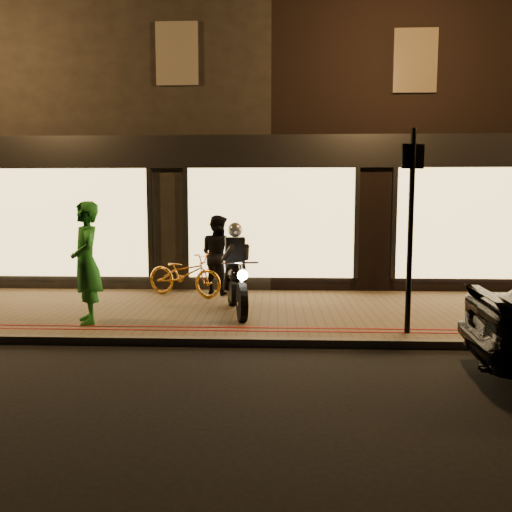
% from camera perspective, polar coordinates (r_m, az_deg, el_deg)
% --- Properties ---
extents(ground, '(90.00, 90.00, 0.00)m').
position_cam_1_polar(ground, '(7.23, 1.25, -10.41)').
color(ground, black).
rests_on(ground, ground).
extents(sidewalk, '(50.00, 4.00, 0.12)m').
position_cam_1_polar(sidewalk, '(9.15, 1.51, -6.48)').
color(sidewalk, brown).
rests_on(sidewalk, ground).
extents(kerb_stone, '(50.00, 0.14, 0.12)m').
position_cam_1_polar(kerb_stone, '(7.26, 1.26, -9.84)').
color(kerb_stone, '#59544C').
rests_on(kerb_stone, ground).
extents(red_kerb_lines, '(50.00, 0.26, 0.01)m').
position_cam_1_polar(red_kerb_lines, '(7.73, 1.34, -8.37)').
color(red_kerb_lines, maroon).
rests_on(red_kerb_lines, sidewalk).
extents(building_row, '(48.00, 10.11, 8.50)m').
position_cam_1_polar(building_row, '(16.07, 1.96, 13.96)').
color(building_row, black).
rests_on(building_row, ground).
extents(motorcycle, '(0.70, 1.92, 1.59)m').
position_cam_1_polar(motorcycle, '(8.78, -2.26, -2.55)').
color(motorcycle, black).
rests_on(motorcycle, sidewalk).
extents(sign_post, '(0.34, 0.13, 3.00)m').
position_cam_1_polar(sign_post, '(7.64, 17.27, 3.90)').
color(sign_post, black).
rests_on(sign_post, sidewalk).
extents(bicycle_gold, '(1.85, 1.27, 0.92)m').
position_cam_1_polar(bicycle_gold, '(10.46, -8.18, -2.05)').
color(bicycle_gold, orange).
rests_on(bicycle_gold, sidewalk).
extents(person_green, '(0.75, 0.85, 1.96)m').
position_cam_1_polar(person_green, '(8.42, -18.83, -0.73)').
color(person_green, '#207A26').
rests_on(person_green, sidewalk).
extents(person_dark, '(1.03, 1.00, 1.67)m').
position_cam_1_polar(person_dark, '(10.63, -4.39, 0.17)').
color(person_dark, black).
rests_on(person_dark, sidewalk).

